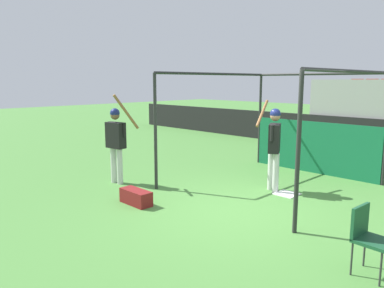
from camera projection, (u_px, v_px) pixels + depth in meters
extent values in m
plane|color=#477F38|center=(241.00, 211.00, 6.77)|extent=(60.00, 60.00, 0.00)
cube|color=maroon|center=(335.00, 114.00, 13.38)|extent=(0.45, 0.40, 0.10)
cube|color=maroon|center=(338.00, 107.00, 13.47)|extent=(0.45, 0.06, 0.40)
cube|color=maroon|center=(350.00, 114.00, 12.99)|extent=(0.45, 0.40, 0.10)
cube|color=maroon|center=(353.00, 108.00, 13.08)|extent=(0.45, 0.06, 0.40)
cube|color=maroon|center=(367.00, 115.00, 12.61)|extent=(0.45, 0.40, 0.10)
cube|color=maroon|center=(369.00, 108.00, 12.69)|extent=(0.45, 0.06, 0.40)
cube|color=maroon|center=(384.00, 117.00, 12.22)|extent=(0.45, 0.40, 0.10)
cube|color=maroon|center=(345.00, 101.00, 13.87)|extent=(0.45, 0.40, 0.10)
cube|color=maroon|center=(348.00, 95.00, 13.95)|extent=(0.45, 0.06, 0.40)
cube|color=maroon|center=(360.00, 102.00, 13.48)|extent=(0.45, 0.40, 0.10)
cube|color=maroon|center=(363.00, 95.00, 13.57)|extent=(0.45, 0.06, 0.40)
cube|color=maroon|center=(376.00, 103.00, 13.10)|extent=(0.45, 0.40, 0.10)
cube|color=maroon|center=(379.00, 96.00, 13.18)|extent=(0.45, 0.06, 0.40)
cube|color=maroon|center=(355.00, 90.00, 14.36)|extent=(0.45, 0.40, 0.10)
cube|color=maroon|center=(357.00, 84.00, 14.44)|extent=(0.45, 0.06, 0.40)
cube|color=maroon|center=(370.00, 90.00, 13.97)|extent=(0.45, 0.40, 0.10)
cube|color=maroon|center=(372.00, 84.00, 14.06)|extent=(0.45, 0.06, 0.40)
cylinder|color=#282828|center=(155.00, 132.00, 7.98)|extent=(0.07, 0.07, 2.50)
cylinder|color=#282828|center=(298.00, 154.00, 5.61)|extent=(0.07, 0.07, 2.50)
cylinder|color=#282828|center=(260.00, 119.00, 10.62)|extent=(0.07, 0.07, 2.50)
cylinder|color=#282828|center=(216.00, 74.00, 9.09)|extent=(0.06, 3.81, 0.06)
cylinder|color=#282828|center=(356.00, 71.00, 6.72)|extent=(0.06, 3.81, 0.06)
cylinder|color=#282828|center=(318.00, 74.00, 9.23)|extent=(3.38, 0.06, 0.06)
cube|color=#14663D|center=(314.00, 147.00, 9.52)|extent=(3.31, 0.03, 1.31)
cube|color=white|center=(287.00, 194.00, 7.77)|extent=(0.44, 0.44, 0.02)
cylinder|color=silver|center=(276.00, 173.00, 7.83)|extent=(0.18, 0.18, 0.84)
cylinder|color=silver|center=(271.00, 170.00, 8.05)|extent=(0.18, 0.18, 0.84)
cube|color=black|center=(274.00, 138.00, 7.82)|extent=(0.40, 0.49, 0.60)
sphere|color=#A37556|center=(275.00, 116.00, 7.75)|extent=(0.21, 0.21, 0.21)
sphere|color=navy|center=(275.00, 114.00, 7.74)|extent=(0.22, 0.22, 0.22)
cylinder|color=black|center=(272.00, 133.00, 7.60)|extent=(0.09, 0.09, 0.33)
cylinder|color=black|center=(274.00, 130.00, 8.03)|extent=(0.09, 0.09, 0.33)
cylinder|color=brown|center=(262.00, 113.00, 8.07)|extent=(0.29, 0.73, 0.55)
sphere|color=brown|center=(278.00, 125.00, 7.95)|extent=(0.08, 0.08, 0.08)
cylinder|color=silver|center=(114.00, 165.00, 8.63)|extent=(0.15, 0.15, 0.82)
cylinder|color=silver|center=(120.00, 166.00, 8.50)|extent=(0.15, 0.15, 0.82)
cube|color=black|center=(116.00, 135.00, 8.45)|extent=(0.49, 0.28, 0.58)
sphere|color=brown|center=(115.00, 115.00, 8.37)|extent=(0.21, 0.21, 0.21)
sphere|color=navy|center=(115.00, 113.00, 8.36)|extent=(0.22, 0.22, 0.22)
cylinder|color=black|center=(110.00, 128.00, 8.60)|extent=(0.08, 0.08, 0.32)
cylinder|color=black|center=(124.00, 130.00, 8.31)|extent=(0.08, 0.08, 0.32)
cylinder|color=brown|center=(126.00, 112.00, 8.12)|extent=(0.22, 0.56, 0.78)
sphere|color=brown|center=(123.00, 128.00, 8.41)|extent=(0.08, 0.08, 0.08)
cube|color=#194C2D|center=(374.00, 241.00, 4.45)|extent=(0.42, 0.42, 0.04)
cube|color=#194C2D|center=(360.00, 221.00, 4.55)|extent=(0.07, 0.40, 0.40)
cylinder|color=#333333|center=(381.00, 268.00, 4.25)|extent=(0.02, 0.02, 0.44)
cylinder|color=#333333|center=(364.00, 250.00, 4.73)|extent=(0.02, 0.02, 0.44)
cylinder|color=#333333|center=(352.00, 258.00, 4.51)|extent=(0.02, 0.02, 0.44)
cube|color=maroon|center=(136.00, 197.00, 7.13)|extent=(0.70, 0.28, 0.28)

